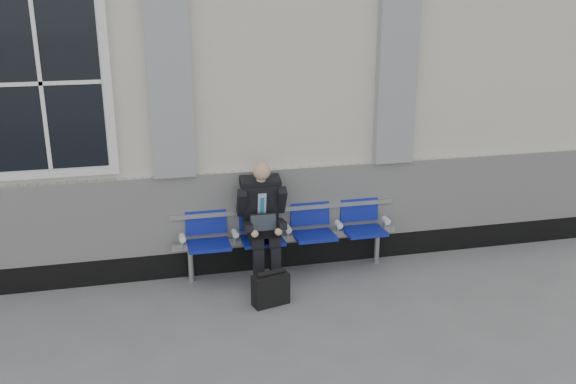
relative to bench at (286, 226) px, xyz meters
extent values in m
plane|color=slate|center=(-2.81, -1.32, -0.55)|extent=(70.00, 70.00, 0.00)
cube|color=beige|center=(-2.81, 2.18, 1.55)|extent=(14.00, 4.00, 4.20)
cube|color=black|center=(-2.81, 0.15, -0.40)|extent=(14.00, 0.10, 0.30)
cube|color=silver|center=(-2.81, 0.14, 0.20)|extent=(14.00, 0.08, 0.90)
cube|color=gray|center=(-1.21, 0.12, 1.85)|extent=(0.45, 0.14, 2.40)
cube|color=gray|center=(1.29, 0.12, 1.85)|extent=(0.45, 0.14, 2.40)
cube|color=white|center=(-2.46, 0.14, 1.70)|extent=(1.35, 0.10, 1.95)
cube|color=black|center=(-2.46, 0.09, 1.70)|extent=(1.15, 0.02, 1.75)
cube|color=#9EA0A3|center=(0.00, -0.02, -0.13)|extent=(2.60, 0.07, 0.07)
cube|color=#9EA0A3|center=(0.00, 0.10, 0.18)|extent=(2.60, 0.05, 0.05)
cylinder|color=#9EA0A3|center=(-1.10, -0.02, -0.36)|extent=(0.06, 0.06, 0.39)
cylinder|color=#9EA0A3|center=(1.10, -0.02, -0.36)|extent=(0.06, 0.06, 0.39)
cube|color=#09178D|center=(-0.90, -0.10, -0.10)|extent=(0.46, 0.42, 0.07)
cube|color=#09178D|center=(-0.90, 0.11, 0.16)|extent=(0.46, 0.10, 0.40)
cube|color=#09178D|center=(-0.30, -0.10, -0.10)|extent=(0.46, 0.42, 0.07)
cube|color=#09178D|center=(-0.30, 0.11, 0.16)|extent=(0.46, 0.10, 0.40)
cube|color=#09178D|center=(0.30, -0.10, -0.10)|extent=(0.46, 0.42, 0.07)
cube|color=#09178D|center=(0.30, 0.11, 0.16)|extent=(0.46, 0.10, 0.40)
cube|color=#09178D|center=(0.90, -0.10, -0.10)|extent=(0.46, 0.42, 0.07)
cube|color=#09178D|center=(0.90, 0.11, 0.16)|extent=(0.46, 0.10, 0.40)
cylinder|color=white|center=(-1.18, -0.07, 0.00)|extent=(0.07, 0.12, 0.07)
cylinder|color=white|center=(-0.60, -0.07, 0.00)|extent=(0.07, 0.12, 0.07)
cylinder|color=white|center=(0.00, -0.07, 0.00)|extent=(0.07, 0.12, 0.07)
cylinder|color=white|center=(0.60, -0.07, 0.00)|extent=(0.07, 0.12, 0.07)
cylinder|color=white|center=(1.18, -0.07, 0.00)|extent=(0.07, 0.12, 0.07)
cube|color=black|center=(-0.40, -0.44, -0.51)|extent=(0.11, 0.24, 0.08)
cube|color=black|center=(-0.22, -0.45, -0.51)|extent=(0.11, 0.24, 0.08)
cube|color=black|center=(-0.40, -0.39, -0.31)|extent=(0.11, 0.12, 0.47)
cube|color=black|center=(-0.21, -0.39, -0.31)|extent=(0.11, 0.12, 0.47)
cube|color=black|center=(-0.39, -0.19, -0.02)|extent=(0.14, 0.41, 0.13)
cube|color=black|center=(-0.21, -0.19, -0.02)|extent=(0.14, 0.41, 0.13)
cube|color=black|center=(-0.30, 0.00, 0.28)|extent=(0.39, 0.32, 0.58)
cube|color=#AFC7E6|center=(-0.30, -0.11, 0.30)|extent=(0.09, 0.09, 0.33)
cube|color=teal|center=(-0.30, -0.12, 0.28)|extent=(0.04, 0.07, 0.27)
cube|color=black|center=(-0.30, -0.03, 0.56)|extent=(0.44, 0.22, 0.13)
cylinder|color=tan|center=(-0.30, -0.08, 0.62)|extent=(0.10, 0.10, 0.09)
sphere|color=tan|center=(-0.30, -0.13, 0.72)|extent=(0.19, 0.19, 0.19)
cube|color=black|center=(-0.52, -0.09, 0.36)|extent=(0.10, 0.26, 0.34)
cube|color=black|center=(-0.08, -0.10, 0.36)|extent=(0.10, 0.26, 0.34)
cube|color=black|center=(-0.49, -0.26, 0.14)|extent=(0.09, 0.29, 0.13)
cube|color=black|center=(-0.12, -0.26, 0.14)|extent=(0.09, 0.29, 0.13)
sphere|color=tan|center=(-0.43, -0.39, 0.10)|extent=(0.08, 0.08, 0.08)
sphere|color=tan|center=(-0.18, -0.39, 0.10)|extent=(0.08, 0.08, 0.08)
cube|color=black|center=(-0.31, -0.32, 0.06)|extent=(0.31, 0.22, 0.02)
cube|color=black|center=(-0.30, -0.21, 0.15)|extent=(0.30, 0.09, 0.19)
cube|color=black|center=(-0.30, -0.22, 0.15)|extent=(0.28, 0.07, 0.16)
cube|color=black|center=(-0.34, -0.76, -0.38)|extent=(0.41, 0.25, 0.34)
cylinder|color=black|center=(-0.34, -0.76, -0.19)|extent=(0.30, 0.13, 0.06)
camera|label=1|loc=(-1.53, -6.62, 2.68)|focal=40.00mm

